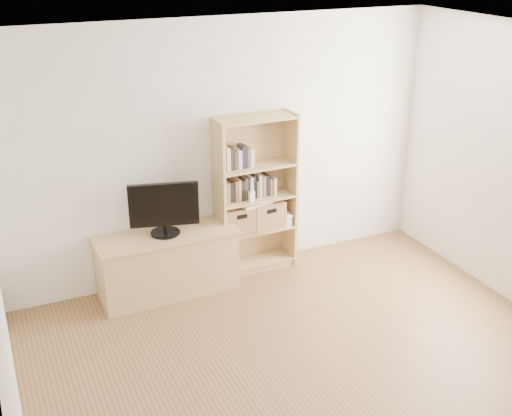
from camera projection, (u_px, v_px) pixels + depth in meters
floor at (351, 411)px, 4.79m from camera, size 4.50×5.00×0.01m
back_wall at (225, 151)px, 6.37m from camera, size 4.50×0.02×2.60m
left_wall at (6, 337)px, 3.43m from camera, size 0.02×5.00×2.60m
ceiling at (377, 60)px, 3.77m from camera, size 4.50×5.00×0.01m
tv_stand at (167, 264)px, 6.28m from camera, size 1.33×0.52×0.61m
bookshelf at (256, 195)px, 6.54m from camera, size 0.84×0.31×1.66m
television at (164, 209)px, 6.05m from camera, size 0.65×0.21×0.52m
books_row_mid at (255, 185)px, 6.51m from camera, size 0.91×0.23×0.24m
books_row_upper at (238, 157)px, 6.31m from camera, size 0.40×0.15×0.21m
baby_monitor at (252, 196)px, 6.41m from camera, size 0.06×0.05×0.11m
basket_left at (237, 219)px, 6.54m from camera, size 0.35×0.29×0.29m
basket_right at (265, 214)px, 6.66m from camera, size 0.37×0.31×0.29m
laptop at (253, 202)px, 6.53m from camera, size 0.37×0.29×0.03m
magazine_stack at (281, 218)px, 6.77m from camera, size 0.19×0.26×0.11m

